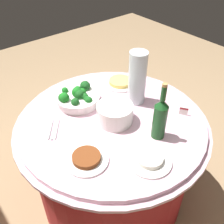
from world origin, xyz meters
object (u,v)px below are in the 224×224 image
object	(u,v)px
broccoli_bowl	(78,97)
label_placard_front	(184,110)
wine_bottle	(160,118)
food_plate_noodles	(120,83)
plate_stack	(115,114)
food_plate_rice	(150,160)
decorative_fruit_vase	(137,79)
food_plate_stir_fry	(87,159)
serving_tongs	(54,130)

from	to	relation	value
broccoli_bowl	label_placard_front	world-z (taller)	broccoli_bowl
broccoli_bowl	wine_bottle	distance (m)	0.56
food_plate_noodles	plate_stack	bearing A→B (deg)	134.30
food_plate_rice	label_placard_front	size ratio (longest dim) A/B	4.00
wine_bottle	food_plate_noodles	xyz separation A→B (m)	(0.52, -0.18, -0.11)
decorative_fruit_vase	food_plate_stir_fry	world-z (taller)	decorative_fruit_vase
broccoli_bowl	food_plate_rice	world-z (taller)	broccoli_bowl
decorative_fruit_vase	label_placard_front	xyz separation A→B (m)	(-0.28, -0.12, -0.13)
food_plate_noodles	food_plate_stir_fry	distance (m)	0.72
wine_bottle	serving_tongs	size ratio (longest dim) A/B	2.19
plate_stack	wine_bottle	bearing A→B (deg)	-157.32
food_plate_rice	label_placard_front	world-z (taller)	label_placard_front
wine_bottle	broccoli_bowl	bearing A→B (deg)	18.13
food_plate_noodles	broccoli_bowl	bearing A→B (deg)	89.71
label_placard_front	food_plate_noodles	bearing A→B (deg)	8.40
label_placard_front	decorative_fruit_vase	bearing A→B (deg)	23.35
label_placard_front	food_plate_rice	bearing A→B (deg)	107.01
plate_stack	label_placard_front	size ratio (longest dim) A/B	3.82
food_plate_noodles	food_plate_stir_fry	size ratio (longest dim) A/B	1.00
food_plate_rice	decorative_fruit_vase	bearing A→B (deg)	-35.92
wine_bottle	label_placard_front	bearing A→B (deg)	-83.91
plate_stack	food_plate_rice	size ratio (longest dim) A/B	0.95
broccoli_bowl	wine_bottle	bearing A→B (deg)	-161.87
decorative_fruit_vase	serving_tongs	distance (m)	0.58
food_plate_stir_fry	serving_tongs	bearing A→B (deg)	3.17
plate_stack	food_plate_stir_fry	distance (m)	0.34
wine_bottle	food_plate_rice	bearing A→B (deg)	121.37
broccoli_bowl	serving_tongs	size ratio (longest dim) A/B	1.83
broccoli_bowl	decorative_fruit_vase	xyz separation A→B (m)	(-0.21, -0.30, 0.11)
decorative_fruit_vase	food_plate_noodles	xyz separation A→B (m)	(0.21, -0.05, -0.15)
wine_bottle	decorative_fruit_vase	world-z (taller)	decorative_fruit_vase
broccoli_bowl	food_plate_rice	size ratio (longest dim) A/B	1.27
plate_stack	serving_tongs	xyz separation A→B (m)	(0.15, 0.32, -0.05)
plate_stack	food_plate_stir_fry	bearing A→B (deg)	115.59
plate_stack	food_plate_noodles	world-z (taller)	plate_stack
broccoli_bowl	food_plate_noodles	world-z (taller)	broccoli_bowl
broccoli_bowl	food_plate_noodles	size ratio (longest dim) A/B	1.27
plate_stack	serving_tongs	world-z (taller)	plate_stack
broccoli_bowl	food_plate_stir_fry	bearing A→B (deg)	151.35
plate_stack	wine_bottle	world-z (taller)	wine_bottle
wine_bottle	plate_stack	bearing A→B (deg)	22.68
food_plate_rice	wine_bottle	bearing A→B (deg)	-58.63
food_plate_rice	label_placard_front	xyz separation A→B (m)	(0.13, -0.42, 0.02)
plate_stack	food_plate_rice	bearing A→B (deg)	169.34
plate_stack	wine_bottle	size ratio (longest dim) A/B	0.62
broccoli_bowl	serving_tongs	xyz separation A→B (m)	(-0.13, 0.25, -0.04)
food_plate_rice	food_plate_stir_fry	world-z (taller)	food_plate_rice
plate_stack	food_plate_stir_fry	xyz separation A→B (m)	(-0.14, 0.30, -0.04)
plate_stack	food_plate_noodles	distance (m)	0.40
decorative_fruit_vase	food_plate_rice	distance (m)	0.53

